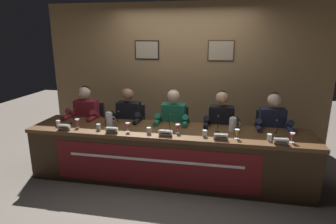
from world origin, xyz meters
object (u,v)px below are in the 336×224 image
nameplate_far_left (64,127)px  water_cup_right (205,134)px  conference_table (166,148)px  chair_far_right (268,142)px  chair_left (132,133)px  water_cup_left (99,127)px  nameplate_far_right (281,141)px  chair_center (175,136)px  water_cup_far_right (269,138)px  juice_glass_far_right (292,136)px  microphone_far_left (72,119)px  panelist_far_right (272,129)px  juice_glass_left (128,126)px  microphone_center (169,126)px  panelist_left (127,121)px  juice_glass_right (237,132)px  juice_glass_center (178,127)px  water_pitcher_right_side (233,124)px  chair_far_left (91,130)px  panelist_far_left (85,118)px  nameplate_left (112,130)px  water_pitcher_left_side (109,119)px  juice_glass_far_left (77,122)px  microphone_right (218,127)px  chair_right (220,139)px  water_cup_center (149,131)px  panelist_right (221,126)px  nameplate_center (165,133)px  nameplate_right (221,137)px  water_cup_far_left (58,124)px  panelist_center (173,123)px  microphone_left (117,122)px

nameplate_far_left → water_cup_right: water_cup_right is taller
conference_table → chair_far_right: 1.62m
nameplate_far_left → chair_left: bearing=52.0°
water_cup_left → nameplate_far_right: size_ratio=0.50×
chair_center → water_cup_far_right: (1.32, -0.77, 0.34)m
conference_table → juice_glass_far_right: juice_glass_far_right is taller
microphone_far_left → chair_left: (0.74, 0.58, -0.38)m
water_cup_right → panelist_far_right: 1.10m
juice_glass_left → microphone_center: 0.56m
panelist_left → juice_glass_right: panelist_left is taller
conference_table → water_cup_far_right: (1.33, -0.07, 0.27)m
juice_glass_center → juice_glass_right: 0.77m
chair_center → water_pitcher_right_side: (0.89, -0.48, 0.40)m
chair_far_left → panelist_far_left: (-0.00, -0.20, 0.28)m
nameplate_far_left → nameplate_far_right: bearing=-0.1°
nameplate_far_left → nameplate_left: same height
conference_table → juice_glass_right: bearing=-5.0°
juice_glass_right → water_pitcher_left_side: (-1.81, 0.24, 0.01)m
juice_glass_far_left → microphone_right: (1.97, 0.17, -0.01)m
juice_glass_left → chair_right: (1.25, 0.78, -0.39)m
chair_left → juice_glass_center: chair_left is taller
juice_glass_far_left → panelist_left: bearing=44.1°
microphone_far_left → water_cup_far_right: bearing=-3.9°
chair_far_left → water_cup_center: bearing=-33.2°
nameplate_left → juice_glass_far_right: bearing=2.1°
chair_far_left → juice_glass_center: chair_far_left is taller
chair_right → water_cup_far_right: (0.60, -0.77, 0.34)m
chair_center → panelist_right: size_ratio=0.74×
water_cup_center → water_cup_right: (0.74, 0.03, 0.00)m
water_cup_center → juice_glass_far_right: (1.80, 0.02, 0.05)m
juice_glass_left → nameplate_center: juice_glass_left is taller
nameplate_right → juice_glass_far_right: size_ratio=1.43×
nameplate_far_right → water_cup_far_left: bearing=177.2°
panelist_center → water_pitcher_right_side: bearing=-17.7°
nameplate_far_left → panelist_far_right: bearing=13.3°
juice_glass_far_left → panelist_center: size_ratio=0.10×
microphone_far_left → chair_center: microphone_far_left is taller
juice_glass_left → nameplate_right: 1.25m
juice_glass_left → chair_left: bearing=104.9°
panelist_left → juice_glass_right: bearing=-19.3°
microphone_far_left → juice_glass_left: bearing=-11.6°
chair_far_right → juice_glass_far_right: chair_far_right is taller
panelist_center → nameplate_center: size_ratio=7.00×
chair_far_left → juice_glass_far_right: chair_far_left is taller
juice_glass_far_right → panelist_right: bearing=145.7°
chair_right → panelist_far_right: size_ratio=0.74×
microphone_left → panelist_center: panelist_center is taller
chair_left → panelist_far_right: size_ratio=0.74×
nameplate_far_left → microphone_right: bearing=8.4°
conference_table → juice_glass_far_left: size_ratio=31.71×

